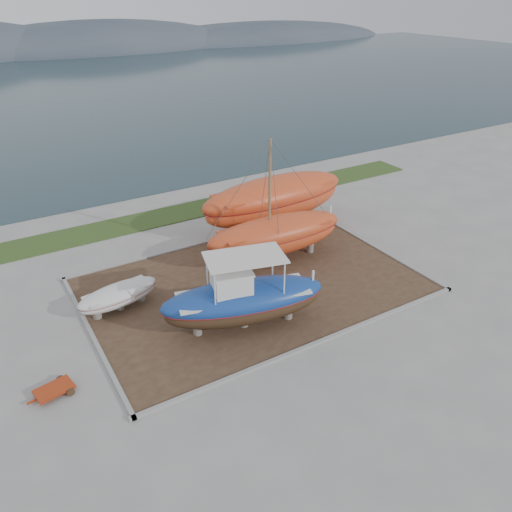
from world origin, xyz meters
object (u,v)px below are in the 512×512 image
white_dinghy (119,298)px  orange_bare_hull (274,204)px  orange_sailboat (276,203)px  red_trailer (55,391)px  blue_caique (243,293)px

white_dinghy → orange_bare_hull: bearing=8.9°
orange_sailboat → red_trailer: bearing=-157.2°
orange_sailboat → orange_bare_hull: bearing=62.1°
blue_caique → white_dinghy: blue_caique is taller
white_dinghy → orange_sailboat: size_ratio=0.50×
blue_caique → red_trailer: size_ratio=3.56×
white_dinghy → blue_caique: bearing=-53.4°
orange_bare_hull → red_trailer: (-16.53, -8.73, -1.70)m
white_dinghy → orange_sailboat: orange_sailboat is taller
red_trailer → blue_caique: bearing=-11.1°
blue_caique → white_dinghy: bearing=150.6°
blue_caique → red_trailer: bearing=-165.6°
blue_caique → orange_bare_hull: (7.43, 8.73, -0.16)m
blue_caique → white_dinghy: (-4.84, 4.66, -1.30)m
red_trailer → orange_sailboat: bearing=7.7°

